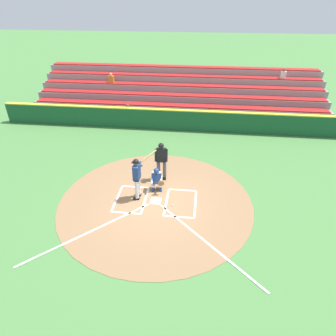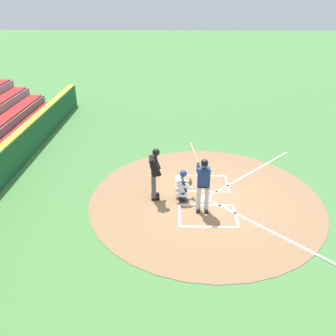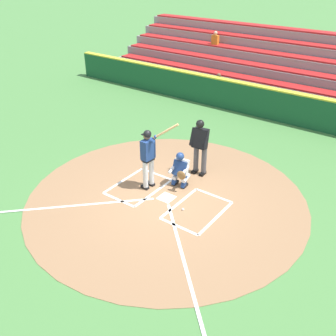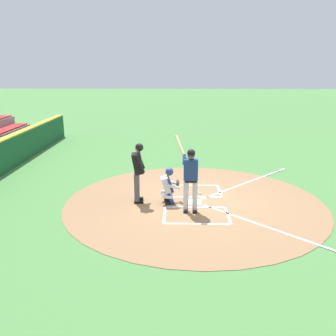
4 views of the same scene
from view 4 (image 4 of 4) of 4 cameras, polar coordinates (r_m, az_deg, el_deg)
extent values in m
plane|color=#4C8442|center=(11.46, 4.13, -5.36)|extent=(120.00, 120.00, 0.00)
cylinder|color=#99704C|center=(11.46, 4.13, -5.33)|extent=(8.00, 8.00, 0.01)
cube|color=white|center=(11.46, 4.13, -5.29)|extent=(0.44, 0.44, 0.01)
cube|color=white|center=(12.43, -0.26, -3.55)|extent=(1.20, 0.08, 0.01)
cube|color=white|center=(12.52, 8.02, -3.57)|extent=(1.20, 0.08, 0.01)
cube|color=white|center=(11.88, 4.02, -4.52)|extent=(0.08, 1.80, 0.01)
cube|color=white|center=(13.01, 3.77, -2.70)|extent=(0.08, 1.80, 0.01)
cube|color=white|center=(10.47, -0.55, -7.31)|extent=(1.20, 0.08, 0.01)
cube|color=white|center=(10.57, 9.33, -7.29)|extent=(1.20, 0.08, 0.01)
cube|color=white|center=(11.04, 4.25, -6.12)|extent=(0.08, 1.80, 0.01)
cube|color=white|center=(9.93, 4.61, -8.68)|extent=(0.08, 1.80, 0.01)
cube|color=white|center=(9.88, 17.18, -9.49)|extent=(3.73, 3.73, 0.01)
cube|color=white|center=(13.69, 12.51, -2.11)|extent=(3.73, 3.73, 0.01)
cylinder|color=silver|center=(10.55, 4.23, -4.34)|extent=(0.15, 0.15, 0.84)
cube|color=black|center=(10.68, 4.18, -6.71)|extent=(0.27, 0.14, 0.09)
cylinder|color=silver|center=(10.56, 2.82, -4.30)|extent=(0.15, 0.15, 0.84)
cube|color=black|center=(10.68, 2.78, -6.67)|extent=(0.27, 0.14, 0.09)
cube|color=black|center=(10.40, 3.57, -1.89)|extent=(0.24, 0.35, 0.10)
cube|color=navy|center=(10.32, 3.60, -0.24)|extent=(0.27, 0.42, 0.60)
sphere|color=brown|center=(10.19, 3.63, 1.94)|extent=(0.21, 0.21, 0.21)
sphere|color=black|center=(10.20, 3.64, 2.35)|extent=(0.23, 0.23, 0.23)
cube|color=black|center=(10.10, 3.62, 2.02)|extent=(0.12, 0.18, 0.02)
cylinder|color=navy|center=(10.29, 3.71, 1.33)|extent=(0.43, 0.12, 0.21)
cylinder|color=navy|center=(10.30, 2.55, 1.36)|extent=(0.27, 0.11, 0.29)
cylinder|color=tan|center=(10.59, 1.95, 3.43)|extent=(0.70, 0.32, 0.53)
cylinder|color=tan|center=(10.33, 2.65, 1.75)|extent=(0.09, 0.10, 0.08)
cube|color=black|center=(11.51, 0.05, -4.98)|extent=(0.15, 0.27, 0.09)
cube|color=navy|center=(11.46, 0.25, -4.25)|extent=(0.15, 0.25, 0.37)
cylinder|color=silver|center=(11.42, -0.25, -3.89)|extent=(0.19, 0.37, 0.21)
cube|color=black|center=(11.21, 0.19, -5.56)|extent=(0.15, 0.27, 0.09)
cube|color=navy|center=(11.16, 0.40, -4.81)|extent=(0.15, 0.25, 0.37)
cylinder|color=silver|center=(11.12, -0.11, -4.44)|extent=(0.19, 0.37, 0.21)
cube|color=silver|center=(11.16, -0.24, -2.52)|extent=(0.44, 0.40, 0.52)
cube|color=navy|center=(11.17, 0.33, -2.50)|extent=(0.44, 0.26, 0.46)
sphere|color=brown|center=(11.06, 0.12, -0.69)|extent=(0.21, 0.21, 0.21)
sphere|color=navy|center=(11.06, 0.23, -0.58)|extent=(0.24, 0.24, 0.24)
cylinder|color=silver|center=(11.37, 0.53, -2.28)|extent=(0.14, 0.46, 0.20)
cylinder|color=silver|center=(11.00, 0.74, -2.91)|extent=(0.14, 0.46, 0.20)
ellipsoid|color=brown|center=(11.40, 1.53, -2.39)|extent=(0.29, 0.13, 0.28)
cylinder|color=#4C4C51|center=(11.47, -4.86, -2.65)|extent=(0.16, 0.16, 0.86)
cube|color=black|center=(11.62, -4.56, -4.82)|extent=(0.15, 0.29, 0.09)
cylinder|color=#4C4C51|center=(11.21, -4.89, -3.10)|extent=(0.16, 0.16, 0.86)
cube|color=black|center=(11.36, -4.58, -5.32)|extent=(0.15, 0.29, 0.09)
cube|color=black|center=(11.13, -4.75, 0.75)|extent=(0.47, 0.40, 0.66)
sphere|color=#9E7051|center=(11.02, -4.60, 3.12)|extent=(0.22, 0.22, 0.22)
sphere|color=black|center=(11.01, -4.50, 3.22)|extent=(0.25, 0.25, 0.25)
cylinder|color=black|center=(11.35, -4.33, 1.21)|extent=(0.12, 0.29, 0.56)
cylinder|color=black|center=(10.89, -4.36, 0.59)|extent=(0.12, 0.29, 0.56)
sphere|color=white|center=(12.15, 5.04, -3.96)|extent=(0.07, 0.07, 0.07)
camera|label=1|loc=(16.36, 44.04, 23.52)|focal=31.22mm
camera|label=2|loc=(2.40, -112.16, 78.44)|focal=36.92mm
camera|label=3|loc=(18.32, 29.66, 20.56)|focal=41.67mm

